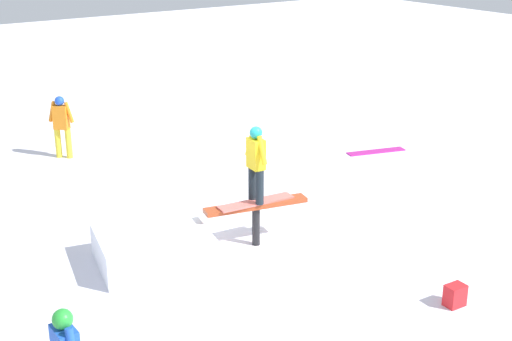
# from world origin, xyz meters

# --- Properties ---
(ground_plane) EXTENTS (60.00, 60.00, 0.00)m
(ground_plane) POSITION_xyz_m (0.00, 0.00, 0.00)
(ground_plane) COLOR white
(rail_feature) EXTENTS (1.89, 0.67, 0.80)m
(rail_feature) POSITION_xyz_m (0.00, 0.00, 0.66)
(rail_feature) COLOR black
(rail_feature) RESTS_ON ground
(snow_kicker_ramp) EXTENTS (2.08, 1.85, 0.57)m
(snow_kicker_ramp) POSITION_xyz_m (-1.82, 0.39, 0.29)
(snow_kicker_ramp) COLOR white
(snow_kicker_ramp) RESTS_ON ground
(main_rider_on_rail) EXTENTS (1.42, 0.69, 1.38)m
(main_rider_on_rail) POSITION_xyz_m (0.00, 0.00, 1.48)
(main_rider_on_rail) COLOR #E2695F
(main_rider_on_rail) RESTS_ON rail_feature
(bystander_orange) EXTENTS (0.52, 0.52, 1.51)m
(bystander_orange) POSITION_xyz_m (-1.09, 6.60, 0.85)
(bystander_orange) COLOR yellow
(bystander_orange) RESTS_ON ground
(loose_snowboard_magenta) EXTENTS (1.52, 0.68, 0.02)m
(loose_snowboard_magenta) POSITION_xyz_m (5.42, 2.66, 0.01)
(loose_snowboard_magenta) COLOR #C11F90
(loose_snowboard_magenta) RESTS_ON ground
(backpack_on_snow) EXTENTS (0.31, 0.23, 0.34)m
(backpack_on_snow) POSITION_xyz_m (1.27, -3.41, 0.17)
(backpack_on_snow) COLOR red
(backpack_on_snow) RESTS_ON ground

